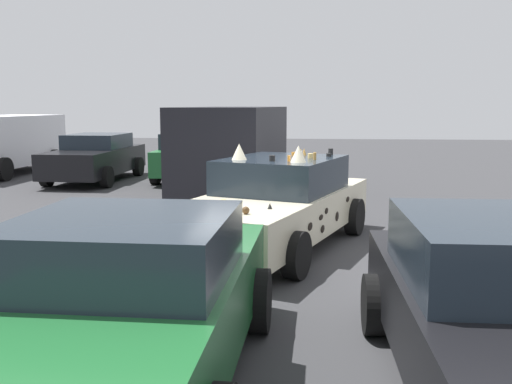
{
  "coord_description": "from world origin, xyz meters",
  "views": [
    {
      "loc": [
        -9.1,
        -0.55,
        2.28
      ],
      "look_at": [
        0.0,
        0.3,
        0.9
      ],
      "focal_mm": 40.72,
      "sensor_mm": 36.0,
      "label": 1
    }
  ],
  "objects_px": {
    "parked_sedan_near_left": "(96,157)",
    "parked_sedan_row_back_far": "(196,156)",
    "parked_van_behind_left": "(233,148)",
    "parked_sedan_far_left": "(131,302)",
    "art_car_decorated": "(276,203)"
  },
  "relations": [
    {
      "from": "parked_sedan_near_left",
      "to": "parked_sedan_row_back_far",
      "type": "distance_m",
      "value": 2.99
    },
    {
      "from": "parked_van_behind_left",
      "to": "parked_sedan_row_back_far",
      "type": "relative_size",
      "value": 1.17
    },
    {
      "from": "parked_van_behind_left",
      "to": "parked_sedan_far_left",
      "type": "height_order",
      "value": "parked_van_behind_left"
    },
    {
      "from": "parked_van_behind_left",
      "to": "parked_sedan_row_back_far",
      "type": "bearing_deg",
      "value": -150.45
    },
    {
      "from": "art_car_decorated",
      "to": "parked_sedan_far_left",
      "type": "distance_m",
      "value": 4.9
    },
    {
      "from": "parked_sedan_near_left",
      "to": "parked_sedan_row_back_far",
      "type": "height_order",
      "value": "parked_sedan_row_back_far"
    },
    {
      "from": "parked_van_behind_left",
      "to": "parked_sedan_near_left",
      "type": "xyz_separation_m",
      "value": [
        2.92,
        4.56,
        -0.54
      ]
    },
    {
      "from": "parked_van_behind_left",
      "to": "parked_sedan_far_left",
      "type": "distance_m",
      "value": 9.6
    },
    {
      "from": "parked_sedan_near_left",
      "to": "parked_van_behind_left",
      "type": "bearing_deg",
      "value": 58.8
    },
    {
      "from": "art_car_decorated",
      "to": "parked_sedan_far_left",
      "type": "height_order",
      "value": "art_car_decorated"
    },
    {
      "from": "parked_sedan_row_back_far",
      "to": "parked_sedan_far_left",
      "type": "bearing_deg",
      "value": -170.47
    },
    {
      "from": "art_car_decorated",
      "to": "parked_sedan_row_back_far",
      "type": "relative_size",
      "value": 1.17
    },
    {
      "from": "art_car_decorated",
      "to": "parked_sedan_far_left",
      "type": "relative_size",
      "value": 1.26
    },
    {
      "from": "parked_van_behind_left",
      "to": "parked_sedan_row_back_far",
      "type": "height_order",
      "value": "parked_van_behind_left"
    },
    {
      "from": "art_car_decorated",
      "to": "parked_sedan_near_left",
      "type": "distance_m",
      "value": 9.67
    }
  ]
}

